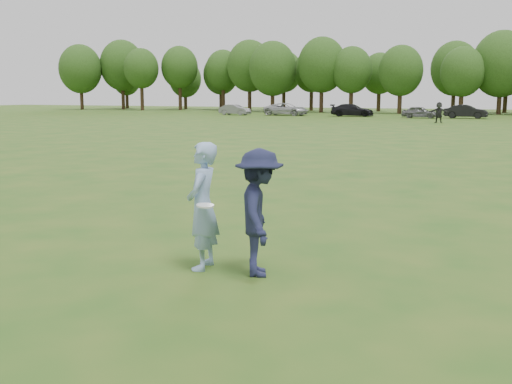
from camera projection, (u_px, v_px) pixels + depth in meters
The scene contains 11 objects.
ground at pixel (189, 271), 9.31m from camera, with size 200.00×200.00×0.00m, color #255217.
thrower at pixel (203, 206), 9.32m from camera, with size 0.73×0.48×2.00m, color #90AFDE.
defender at pixel (259, 213), 9.00m from camera, with size 1.25×0.72×1.93m, color #1C1F3D.
player_far_d at pixel (439, 112), 54.66m from camera, with size 1.77×0.56×1.91m, color #282828.
car_b at pixel (235, 110), 74.24m from camera, with size 1.39×3.98×1.31m, color slate.
car_c at pixel (286, 109), 72.69m from camera, with size 2.48×5.39×1.50m, color #AEAEB3.
car_d at pixel (352, 110), 69.81m from camera, with size 2.03×4.98×1.45m, color black.
car_e at pixel (420, 112), 65.14m from camera, with size 1.54×3.82×1.30m, color slate.
car_f at pixel (466, 112), 64.34m from camera, with size 1.55×4.45×1.47m, color black.
disc_in_play at pixel (205, 206), 9.00m from camera, with size 0.31×0.31×0.05m.
treeline at pixel (502, 65), 76.99m from camera, with size 130.35×18.39×11.74m.
Camera 1 is at (4.48, -7.86, 2.75)m, focal length 42.00 mm.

